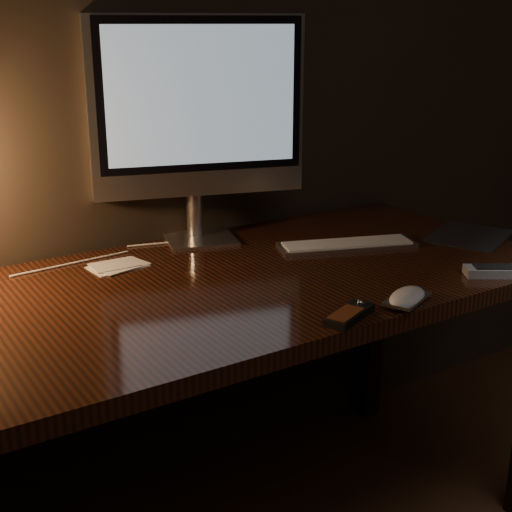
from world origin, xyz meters
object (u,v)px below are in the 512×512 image
media_remote (349,314)px  tv_remote (510,271)px  keyboard (347,244)px  mouse (407,299)px  monitor (199,112)px  desk (215,320)px

media_remote → tv_remote: 0.48m
keyboard → media_remote: 0.48m
media_remote → mouse: bearing=-25.0°
monitor → media_remote: monitor is taller
mouse → tv_remote: size_ratio=0.59×
keyboard → media_remote: media_remote is taller
desk → media_remote: size_ratio=11.19×
desk → monitor: 0.54m
media_remote → keyboard: bearing=28.2°
keyboard → mouse: 0.41m
tv_remote → mouse: bearing=-146.8°
mouse → media_remote: 0.15m
desk → monitor: (0.09, 0.23, 0.48)m
monitor → tv_remote: 0.87m
media_remote → tv_remote: size_ratio=0.70×
media_remote → tv_remote: tv_remote is taller
desk → media_remote: (0.09, -0.40, 0.14)m
monitor → keyboard: monitor is taller
desk → tv_remote: 0.71m
desk → tv_remote: size_ratio=7.87×
tv_remote → monitor: bearing=160.0°
mouse → tv_remote: bearing=-23.0°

